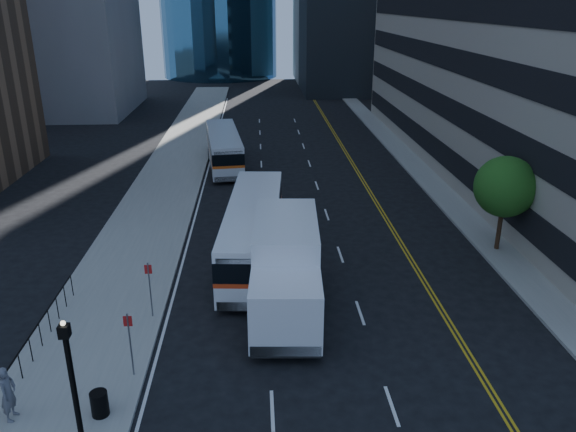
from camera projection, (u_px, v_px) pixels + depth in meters
The scene contains 10 objects.
ground at pixel (357, 339), 22.45m from camera, with size 160.00×160.00×0.00m, color black.
sidewalk_west at pixel (175, 168), 45.17m from camera, with size 5.00×90.00×0.15m, color gray.
sidewalk_east at pixel (413, 164), 46.20m from camera, with size 2.00×90.00×0.15m, color gray.
street_tree at pixel (505, 187), 29.07m from camera, with size 3.20×3.20×5.10m.
lamp_post at pixel (74, 388), 15.40m from camera, with size 0.28×0.28×4.56m.
bus_front at pixel (254, 230), 28.83m from camera, with size 3.41×11.92×3.03m.
bus_rear at pixel (224, 148), 45.53m from camera, with size 3.59×11.03×2.79m.
box_truck at pixel (286, 268), 23.88m from camera, with size 3.18×8.11×3.82m.
trash_can at pixel (100, 404), 18.00m from camera, with size 0.56×0.56×0.85m, color black.
pedestrian at pixel (8, 393), 17.65m from camera, with size 0.70×0.46×1.91m, color slate.
Camera 1 is at (-3.83, -19.00, 12.65)m, focal length 35.00 mm.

